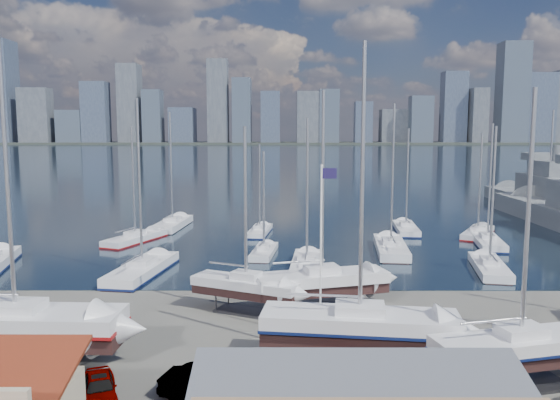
{
  "coord_description": "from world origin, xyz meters",
  "views": [
    {
      "loc": [
        -2.91,
        -42.83,
        12.71
      ],
      "look_at": [
        -3.06,
        8.0,
        6.41
      ],
      "focal_mm": 35.0,
      "sensor_mm": 36.0,
      "label": 1
    }
  ],
  "objects": [
    {
      "name": "ground",
      "position": [
        0.0,
        -10.0,
        0.0
      ],
      "size": [
        1400.0,
        1400.0,
        0.0
      ],
      "primitive_type": "plane",
      "color": "#605E59",
      "rests_on": "ground"
    },
    {
      "name": "water",
      "position": [
        0.0,
        300.0,
        -0.15
      ],
      "size": [
        1400.0,
        600.0,
        0.4
      ],
      "primitive_type": "cube",
      "color": "#182C38",
      "rests_on": "ground"
    },
    {
      "name": "far_shore",
      "position": [
        0.0,
        560.0,
        1.1
      ],
      "size": [
        1400.0,
        80.0,
        2.2
      ],
      "primitive_type": "cube",
      "color": "#2D332D",
      "rests_on": "ground"
    },
    {
      "name": "skyline",
      "position": [
        -7.83,
        553.76,
        39.09
      ],
      "size": [
        639.14,
        43.8,
        107.69
      ],
      "color": "#475166",
      "rests_on": "far_shore"
    },
    {
      "name": "sailboat_cradle_1",
      "position": [
        -17.46,
        -14.11,
        2.21
      ],
      "size": [
        11.85,
        3.75,
        18.73
      ],
      "rotation": [
        0.0,
        0.0,
        -0.04
      ],
      "color": "#2D2D33",
      "rests_on": "ground"
    },
    {
      "name": "sailboat_cradle_2",
      "position": [
        -5.42,
        -5.34,
        1.93
      ],
      "size": [
        8.12,
        5.31,
        13.15
      ],
      "rotation": [
        0.0,
        0.0,
        -0.43
      ],
      "color": "#2D2D33",
      "rests_on": "ground"
    },
    {
      "name": "sailboat_cradle_3",
      "position": [
        1.38,
        -13.97,
        2.14
      ],
      "size": [
        11.15,
        4.38,
        17.42
      ],
      "rotation": [
        0.0,
        0.0,
        -0.13
      ],
      "color": "#2D2D33",
      "rests_on": "ground"
    },
    {
      "name": "sailboat_cradle_4",
      "position": [
        -0.01,
        -4.63,
        2.06
      ],
      "size": [
        9.93,
        5.08,
        15.64
      ],
      "rotation": [
        0.0,
        0.0,
        0.26
      ],
      "color": "#2D2D33",
      "rests_on": "ground"
    },
    {
      "name": "sailboat_cradle_5",
      "position": [
        9.07,
        -16.63,
        2.01
      ],
      "size": [
        9.47,
        4.68,
        14.84
      ],
      "rotation": [
        0.0,
        0.0,
        0.24
      ],
      "color": "#2D2D33",
      "rests_on": "ground"
    },
    {
      "name": "sailboat_moored_1",
      "position": [
        -19.97,
        19.56,
        0.31
      ],
      "size": [
        5.95,
        9.66,
        14.0
      ],
      "rotation": [
        0.0,
        0.0,
        1.19
      ],
      "color": "black",
      "rests_on": "water"
    },
    {
      "name": "sailboat_moored_2",
      "position": [
        -17.54,
        29.2,
        0.32
      ],
      "size": [
        3.86,
        10.88,
        16.11
      ],
      "rotation": [
        0.0,
        0.0,
        1.49
      ],
      "color": "black",
      "rests_on": "water"
    },
    {
      "name": "sailboat_moored_3",
      "position": [
        -15.42,
        4.91,
        0.31
      ],
      "size": [
        4.69,
        11.3,
        16.4
      ],
      "rotation": [
        0.0,
        0.0,
        1.42
      ],
      "color": "black",
      "rests_on": "water"
    },
    {
      "name": "sailboat_moored_4",
      "position": [
        -4.75,
        12.76,
        0.33
      ],
      "size": [
        2.93,
        7.67,
        11.29
      ],
      "rotation": [
        0.0,
        0.0,
        1.46
      ],
      "color": "black",
      "rests_on": "water"
    },
    {
      "name": "sailboat_moored_5",
      "position": [
        -5.66,
        24.77,
        0.31
      ],
      "size": [
        3.14,
        8.12,
        11.82
      ],
      "rotation": [
        0.0,
        0.0,
        1.45
      ],
      "color": "black",
      "rests_on": "water"
    },
    {
      "name": "sailboat_moored_6",
      "position": [
        -0.55,
        6.94,
        0.31
      ],
      "size": [
        3.64,
        10.03,
        14.68
      ],
      "rotation": [
        0.0,
        0.0,
        1.48
      ],
      "color": "black",
      "rests_on": "water"
    },
    {
      "name": "sailboat_moored_7",
      "position": [
        8.75,
        14.25,
        0.32
      ],
      "size": [
        4.18,
        11.13,
        16.41
      ],
      "rotation": [
        0.0,
        0.0,
        1.46
      ],
      "color": "black",
      "rests_on": "water"
    },
    {
      "name": "sailboat_moored_8",
      "position": [
        13.08,
        26.26,
        0.31
      ],
      "size": [
        3.49,
        9.46,
        13.83
      ],
      "rotation": [
        0.0,
        0.0,
        1.47
      ],
      "color": "black",
      "rests_on": "water"
    },
    {
      "name": "sailboat_moored_9",
      "position": [
        16.18,
        6.09,
        0.32
      ],
      "size": [
        4.29,
        9.53,
        13.91
      ],
      "rotation": [
        0.0,
        0.0,
        1.38
      ],
      "color": "black",
      "rests_on": "water"
    },
    {
      "name": "sailboat_moored_10",
      "position": [
        20.45,
        17.99,
        0.31
      ],
      "size": [
        4.39,
        9.92,
        14.34
      ],
      "rotation": [
        0.0,
        0.0,
        1.39
      ],
      "color": "black",
      "rests_on": "water"
    },
    {
      "name": "sailboat_moored_11",
      "position": [
        21.27,
        23.33,
        0.31
      ],
      "size": [
        6.6,
        8.89,
        13.22
      ],
      "rotation": [
        0.0,
        0.0,
        1.04
      ],
      "color": "black",
      "rests_on": "water"
    },
    {
      "name": "naval_ship_west",
      "position": [
        39.91,
        44.13,
        1.66
      ],
      "size": [
        7.87,
        41.22,
        17.69
      ],
      "rotation": [
        0.0,
        0.0,
        1.54
      ],
      "color": "slate",
      "rests_on": "water"
    },
    {
      "name": "car_a",
      "position": [
        -11.58,
        -18.22,
        0.65
      ],
      "size": [
        2.8,
        4.12,
        1.3
      ],
      "primitive_type": "imported",
      "rotation": [
        0.0,
        0.0,
        0.37
      ],
      "color": "gray",
      "rests_on": "ground"
    },
    {
      "name": "car_b",
      "position": [
        -6.37,
        -18.17,
        0.78
      ],
      "size": [
        4.99,
        2.89,
        1.55
      ],
      "primitive_type": "imported",
      "rotation": [
        0.0,
        0.0,
        1.29
      ],
      "color": "gray",
      "rests_on": "ground"
    },
    {
      "name": "car_c",
      "position": [
        -0.57,
        -18.12,
        0.8
      ],
      "size": [
        4.12,
        6.27,
        1.6
      ],
      "primitive_type": "imported",
      "rotation": [
        0.0,
        0.0,
        -0.27
      ],
      "color": "gray",
      "rests_on": "ground"
    },
    {
      "name": "flagpole",
      "position": [
        -0.45,
        -10.35,
        6.17
      ],
      "size": [
        0.96,
        0.12,
        10.84
      ],
      "color": "white",
      "rests_on": "ground"
    }
  ]
}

